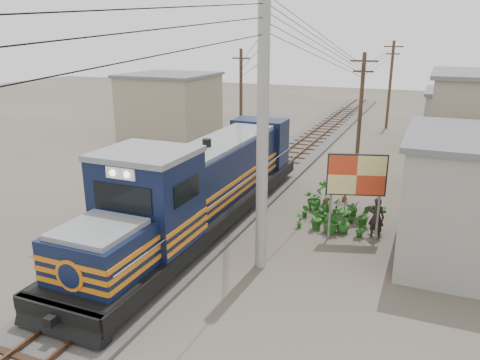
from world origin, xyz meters
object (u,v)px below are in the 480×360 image
at_px(locomotive, 201,189).
at_px(billboard, 357,177).
at_px(market_umbrella, 347,175).
at_px(vendor, 376,218).

distance_m(locomotive, billboard, 6.36).
height_order(market_umbrella, vendor, market_umbrella).
xyz_separation_m(billboard, market_umbrella, (-0.78, 2.45, -0.69)).
relative_size(billboard, vendor, 2.07).
xyz_separation_m(locomotive, billboard, (6.15, 1.41, 0.83)).
bearing_deg(vendor, billboard, 34.13).
relative_size(locomotive, vendor, 9.78).
bearing_deg(billboard, market_umbrella, 90.58).
xyz_separation_m(locomotive, vendor, (6.98, 1.96, -0.95)).
height_order(locomotive, billboard, locomotive).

